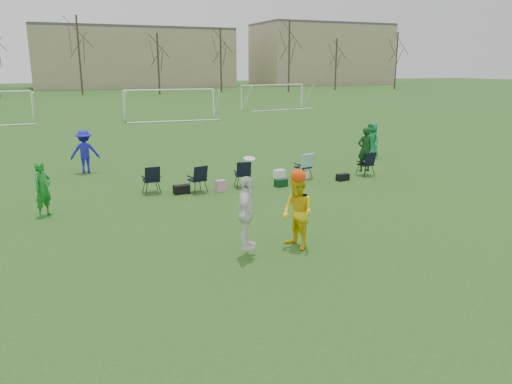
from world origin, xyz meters
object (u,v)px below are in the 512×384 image
fielder_blue (85,152)px  goal_right (273,90)px  fielder_green_far (372,140)px  goal_mid (170,96)px  fielder_green_near (43,189)px  center_contest (277,212)px

fielder_blue → goal_right: goal_right is taller
fielder_green_far → goal_mid: goal_mid is taller
fielder_blue → goal_mid: bearing=-109.0°
goal_mid → goal_right: (12.00, 6.00, 0.00)m
fielder_green_near → goal_right: bearing=8.9°
fielder_green_near → fielder_blue: 6.19m
goal_right → goal_mid: bearing=-161.4°
fielder_green_far → fielder_blue: bearing=-112.6°
center_contest → goal_mid: (4.71, 30.59, 0.94)m
fielder_blue → center_contest: 11.77m
goal_mid → fielder_green_near: bearing=-107.2°
fielder_green_far → center_contest: size_ratio=0.73×
fielder_blue → goal_mid: goal_mid is taller
center_contest → goal_right: goal_right is taller
goal_mid → goal_right: bearing=30.6°
goal_mid → center_contest: bearing=-94.8°
fielder_green_far → goal_mid: 21.64m
goal_mid → goal_right: size_ratio=1.01×
fielder_green_near → goal_right: goal_right is taller
fielder_green_far → center_contest: center_contest is taller
center_contest → fielder_blue: bearing=107.1°
goal_mid → goal_right: 13.42m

